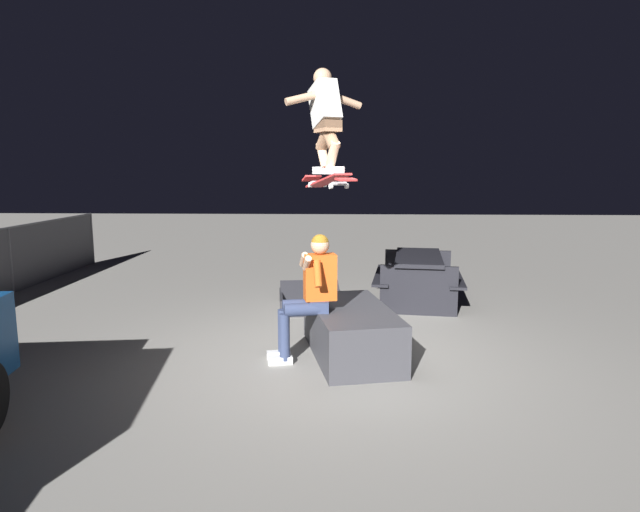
# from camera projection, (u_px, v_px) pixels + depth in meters

# --- Properties ---
(ground_plane) EXTENTS (40.00, 40.00, 0.00)m
(ground_plane) POSITION_uv_depth(u_px,v_px,m) (340.00, 358.00, 5.97)
(ground_plane) COLOR gray
(ledge_box_main) EXTENTS (1.82, 1.16, 0.55)m
(ledge_box_main) POSITION_uv_depth(u_px,v_px,m) (351.00, 331.00, 6.02)
(ledge_box_main) COLOR #38383D
(ledge_box_main) RESTS_ON ground
(person_sitting_on_ledge) EXTENTS (0.59, 0.78, 1.39)m
(person_sitting_on_ledge) POSITION_uv_depth(u_px,v_px,m) (310.00, 290.00, 5.80)
(person_sitting_on_ledge) COLOR #2D3856
(person_sitting_on_ledge) RESTS_ON ground
(skateboard) EXTENTS (1.00, 0.62, 0.17)m
(skateboard) POSITION_uv_depth(u_px,v_px,m) (328.00, 181.00, 5.78)
(skateboard) COLOR #B72D2D
(skater_airborne) EXTENTS (0.62, 0.83, 1.12)m
(skater_airborne) POSITION_uv_depth(u_px,v_px,m) (326.00, 116.00, 5.73)
(skater_airborne) COLOR white
(kicker_ramp) EXTENTS (1.12, 1.07, 0.44)m
(kicker_ramp) POSITION_uv_depth(u_px,v_px,m) (311.00, 303.00, 8.12)
(kicker_ramp) COLOR #28282D
(kicker_ramp) RESTS_ON ground
(picnic_table_back) EXTENTS (1.86, 1.54, 0.75)m
(picnic_table_back) POSITION_uv_depth(u_px,v_px,m) (418.00, 271.00, 8.41)
(picnic_table_back) COLOR black
(picnic_table_back) RESTS_ON ground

